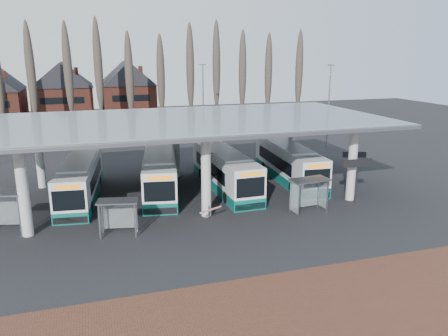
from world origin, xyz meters
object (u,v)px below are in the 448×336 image
object	(u,v)px
shelter_0	(3,203)
shelter_1	(118,209)
bus_0	(80,180)
bus_1	(160,173)
shelter_2	(308,188)
bus_3	(288,163)
bus_2	(225,171)

from	to	relation	value
shelter_0	shelter_1	xyz separation A→B (m)	(7.14, -2.65, -0.32)
bus_0	bus_1	world-z (taller)	bus_1
shelter_0	shelter_2	bearing A→B (deg)	7.41
shelter_0	shelter_1	distance (m)	7.62
bus_0	bus_3	distance (m)	18.41
bus_2	bus_0	bearing A→B (deg)	175.13
bus_2	shelter_0	world-z (taller)	bus_2
bus_2	shelter_1	world-z (taller)	bus_2
shelter_1	shelter_2	xyz separation A→B (m)	(13.61, -0.03, 0.17)
shelter_0	bus_0	bearing A→B (deg)	65.43
shelter_1	shelter_2	bearing A→B (deg)	11.63
shelter_1	shelter_2	world-z (taller)	shelter_2
bus_0	shelter_0	distance (m)	7.51
bus_0	bus_2	world-z (taller)	bus_2
bus_0	bus_2	xyz separation A→B (m)	(11.99, -0.83, 0.07)
bus_0	shelter_2	world-z (taller)	bus_0
shelter_0	bus_1	bearing A→B (deg)	42.52
bus_0	bus_2	distance (m)	12.02
bus_3	bus_2	bearing A→B (deg)	-170.05
bus_3	bus_1	bearing A→B (deg)	-177.51
bus_0	bus_3	world-z (taller)	bus_3
shelter_2	bus_0	bearing A→B (deg)	146.23
shelter_0	bus_3	bearing A→B (deg)	28.49
bus_2	bus_3	size ratio (longest dim) A/B	1.00
bus_1	shelter_0	xyz separation A→B (m)	(-11.24, -5.92, 0.49)
bus_3	shelter_1	size ratio (longest dim) A/B	4.35
bus_2	shelter_0	distance (m)	17.46
bus_2	shelter_0	xyz separation A→B (m)	(-16.74, -4.96, 0.48)
shelter_0	shelter_1	bearing A→B (deg)	-5.59
bus_0	bus_3	size ratio (longest dim) A/B	0.97
shelter_2	bus_1	bearing A→B (deg)	132.02
bus_0	shelter_0	world-z (taller)	bus_0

